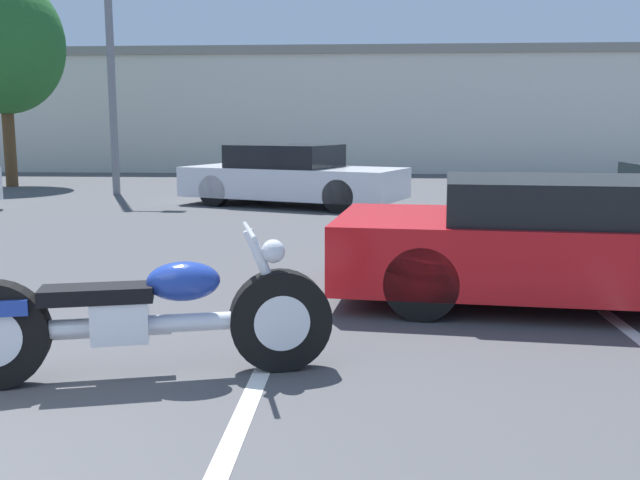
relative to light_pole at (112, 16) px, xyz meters
name	(u,v)px	position (x,y,z in m)	size (l,w,h in m)	color
parking_stripe_back	(248,404)	(5.32, -13.00, -4.19)	(0.12, 4.72, 0.01)	white
far_building	(298,108)	(3.40, 10.03, -1.86)	(32.00, 4.20, 4.40)	beige
light_pole	(112,16)	(0.00, 0.00, 0.00)	(1.21, 0.28, 7.63)	slate
tree_background	(3,45)	(-3.77, 2.09, -0.39)	(3.22, 3.22, 5.68)	brown
motorcycle	(140,318)	(4.55, -12.58, -3.79)	(2.47, 0.91, 0.98)	black
show_car_hood_open	(572,241)	(7.94, -10.31, -3.61)	(4.50, 2.38, 2.05)	red
parked_car_mid_row	(292,177)	(4.45, -2.16, -3.60)	(4.92, 3.39, 1.26)	silver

